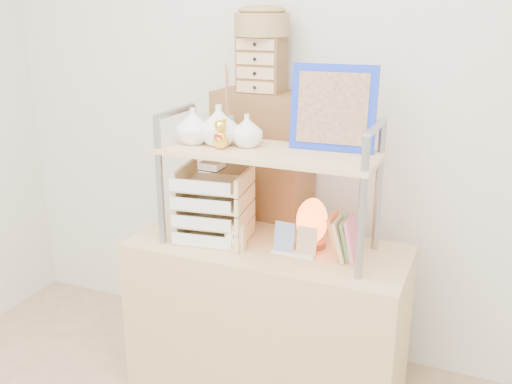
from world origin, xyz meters
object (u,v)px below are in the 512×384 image
cabinet (263,226)px  salt_lamp (312,222)px  desk (267,322)px  letter_tray (213,208)px

cabinet → salt_lamp: size_ratio=6.24×
desk → letter_tray: 0.57m
cabinet → salt_lamp: bearing=-35.6°
desk → cabinet: (-0.17, 0.37, 0.30)m
cabinet → letter_tray: 0.45m
salt_lamp → cabinet: bearing=138.8°
salt_lamp → desk: bearing=-159.7°
desk → letter_tray: size_ratio=3.39×
letter_tray → salt_lamp: size_ratio=1.64×
letter_tray → salt_lamp: letter_tray is taller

